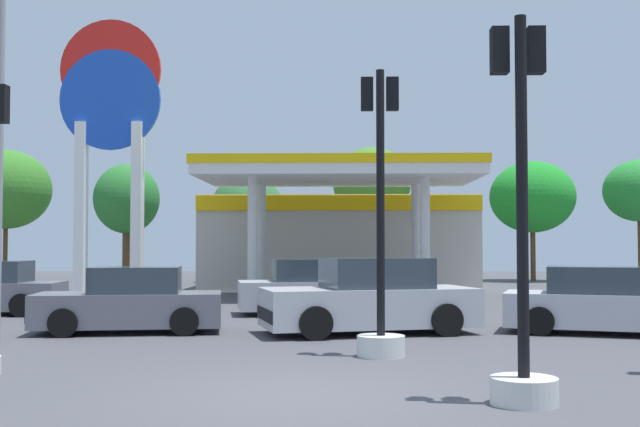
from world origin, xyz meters
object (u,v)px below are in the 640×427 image
traffic_signal_1 (381,269)px  tree_4 (532,197)px  car_1 (315,289)px  tree_5 (640,191)px  station_pole_sign (110,121)px  tree_2 (247,207)px  tree_3 (372,183)px  traffic_signal_3 (522,278)px  car_4 (130,303)px  car_3 (370,299)px  car_5 (600,303)px  tree_0 (6,189)px  tree_1 (127,199)px

traffic_signal_1 → tree_4: size_ratio=0.79×
car_1 → tree_5: tree_5 is taller
tree_4 → traffic_signal_1: bearing=-108.8°
station_pole_sign → traffic_signal_1: 20.14m
traffic_signal_1 → tree_2: bearing=101.6°
tree_3 → tree_2: bearing=-162.2°
station_pole_sign → traffic_signal_3: station_pole_sign is taller
station_pole_sign → car_4: bearing=-71.7°
car_3 → tree_5: tree_5 is taller
station_pole_sign → tree_4: 21.83m
tree_5 → tree_2: bearing=-173.0°
station_pole_sign → car_5: 20.66m
car_3 → tree_3: bearing=87.4°
car_1 → car_4: 5.94m
tree_0 → tree_1: bearing=-10.9°
car_4 → tree_0: tree_0 is taller
tree_0 → car_1: bearing=-49.7°
tree_1 → car_1: bearing=-61.4°
tree_2 → tree_5: bearing=7.0°
tree_5 → car_3: bearing=-121.4°
station_pole_sign → car_5: bearing=-42.8°
traffic_signal_1 → tree_4: bearing=71.2°
station_pole_sign → tree_2: station_pole_sign is taller
tree_0 → tree_3: size_ratio=1.00×
car_3 → car_5: size_ratio=1.12×
station_pole_sign → tree_4: size_ratio=1.73×
car_3 → tree_2: (-5.26, 22.52, 3.04)m
traffic_signal_1 → tree_5: bearing=61.8°
car_1 → tree_0: bearing=130.3°
car_4 → tree_0: 28.58m
car_1 → car_5: bearing=-36.1°
car_5 → tree_0: (-23.47, 24.89, 4.21)m
tree_0 → traffic_signal_1: bearing=-56.7°
car_1 → tree_1: bearing=118.6°
car_4 → traffic_signal_3: bearing=-47.9°
car_5 → tree_2: 24.84m
car_5 → tree_4: tree_4 is taller
tree_0 → traffic_signal_3: bearing=-58.1°
car_3 → tree_0: (-18.57, 24.95, 4.13)m
traffic_signal_3 → tree_1: (-13.21, 30.98, 2.74)m
tree_3 → car_5: bearing=-81.2°
traffic_signal_1 → tree_4: (9.34, 27.43, 2.87)m
traffic_signal_3 → tree_3: 32.12m
tree_2 → car_3: bearing=-76.9°
car_5 → traffic_signal_3: traffic_signal_3 is taller
tree_1 → car_5: bearing=-54.9°
tree_0 → tree_3: (19.67, -0.40, 0.27)m
car_3 → tree_3: 24.97m
tree_4 → tree_2: bearing=-174.2°
tree_1 → tree_2: 6.53m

